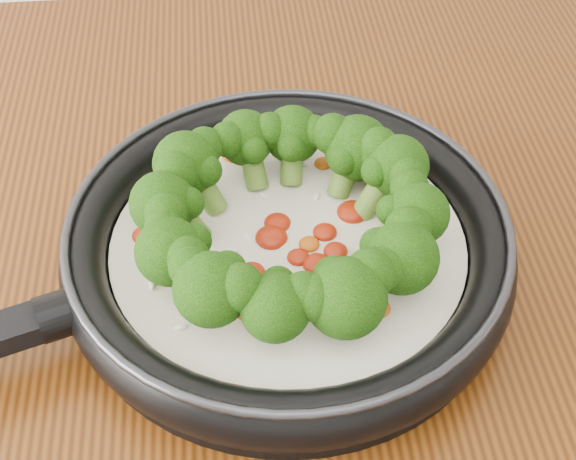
{
  "coord_description": "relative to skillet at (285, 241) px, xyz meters",
  "views": [
    {
      "loc": [
        -0.14,
        0.59,
        1.4
      ],
      "look_at": [
        -0.1,
        1.03,
        0.95
      ],
      "focal_mm": 51.39,
      "sensor_mm": 36.0,
      "label": 1
    }
  ],
  "objects": [
    {
      "name": "skillet",
      "position": [
        0.0,
        0.0,
        0.0
      ],
      "size": [
        0.59,
        0.45,
        0.1
      ],
      "color": "black",
      "rests_on": "counter"
    }
  ]
}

